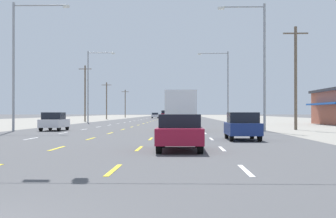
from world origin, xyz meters
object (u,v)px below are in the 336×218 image
object	(u,v)px
hatchback_far_right_near	(242,126)
streetlight_left_row_1	(91,82)
streetlight_right_row_0	(260,58)
sedan_inner_left_distant_a	(155,115)
suv_center_turn_farthest	(166,115)
streetlight_left_row_0	(19,56)
suv_inner_right_farther	(181,115)
sedan_inner_right_nearest	(180,132)
box_truck_inner_right_mid	(181,109)
streetlight_right_row_1	(225,82)
hatchback_far_left_midfar	(54,121)
sedan_inner_right_far	(181,117)

from	to	relation	value
hatchback_far_right_near	streetlight_left_row_1	bearing A→B (deg)	111.49
streetlight_right_row_0	sedan_inner_left_distant_a	bearing A→B (deg)	98.65
suv_center_turn_farthest	streetlight_left_row_0	distance (m)	69.75
suv_inner_right_farther	streetlight_left_row_0	distance (m)	62.39
streetlight_right_row_0	sedan_inner_right_nearest	bearing A→B (deg)	-108.32
hatchback_far_right_near	suv_inner_right_farther	size ratio (longest dim) A/B	0.80
suv_inner_right_farther	hatchback_far_right_near	bearing A→B (deg)	-87.15
suv_inner_right_farther	sedan_inner_left_distant_a	xyz separation A→B (m)	(-6.96, 27.56, -0.27)
box_truck_inner_right_mid	streetlight_left_row_0	size ratio (longest dim) A/B	0.69
box_truck_inner_right_mid	streetlight_right_row_1	world-z (taller)	streetlight_right_row_1
hatchback_far_left_midfar	streetlight_left_row_1	bearing A→B (deg)	95.09
suv_center_turn_farthest	sedan_inner_left_distant_a	xyz separation A→B (m)	(-3.49, 19.46, -0.27)
box_truck_inner_right_mid	streetlight_right_row_0	bearing A→B (deg)	-4.55
sedan_inner_right_nearest	streetlight_left_row_0	distance (m)	23.78
hatchback_far_left_midfar	streetlight_left_row_1	size ratio (longest dim) A/B	0.37
suv_inner_right_farther	suv_center_turn_farthest	world-z (taller)	same
suv_center_turn_farthest	streetlight_right_row_0	bearing A→B (deg)	-81.78
streetlight_left_row_0	suv_inner_right_farther	bearing A→B (deg)	77.95
sedan_inner_right_nearest	hatchback_far_left_midfar	size ratio (longest dim) A/B	1.15
box_truck_inner_right_mid	sedan_inner_right_far	world-z (taller)	box_truck_inner_right_mid
suv_center_turn_farthest	streetlight_right_row_1	bearing A→B (deg)	-75.53
sedan_inner_left_distant_a	streetlight_left_row_1	size ratio (longest dim) A/B	0.43
sedan_inner_right_nearest	streetlight_left_row_1	size ratio (longest dim) A/B	0.43
suv_center_turn_farthest	hatchback_far_left_midfar	bearing A→B (deg)	-95.91
hatchback_far_left_midfar	streetlight_left_row_1	xyz separation A→B (m)	(-2.61, 29.34, 5.22)
hatchback_far_right_near	sedan_inner_left_distant_a	world-z (taller)	hatchback_far_right_near
suv_center_turn_farthest	streetlight_left_row_0	size ratio (longest dim) A/B	0.47
sedan_inner_right_nearest	box_truck_inner_right_mid	xyz separation A→B (m)	(-0.02, 19.58, 1.08)
sedan_inner_left_distant_a	streetlight_right_row_1	size ratio (longest dim) A/B	0.44
box_truck_inner_right_mid	suv_inner_right_farther	xyz separation A→B (m)	(-0.16, 60.31, -0.81)
box_truck_inner_right_mid	suv_center_turn_farthest	xyz separation A→B (m)	(-3.62, 68.41, -0.81)
box_truck_inner_right_mid	streetlight_right_row_1	distance (m)	31.09
hatchback_far_right_near	streetlight_left_row_0	size ratio (longest dim) A/B	0.37
suv_inner_right_farther	sedan_inner_left_distant_a	size ratio (longest dim) A/B	1.09
box_truck_inner_right_mid	streetlight_left_row_1	bearing A→B (deg)	113.69
streetlight_right_row_1	streetlight_left_row_1	bearing A→B (deg)	180.00
sedan_inner_right_far	streetlight_left_row_1	xyz separation A→B (m)	(-13.09, -9.14, 5.25)
sedan_inner_right_far	streetlight_left_row_1	distance (m)	16.80
sedan_inner_right_far	streetlight_left_row_0	size ratio (longest dim) A/B	0.43
sedan_inner_right_far	sedan_inner_left_distant_a	distance (m)	49.05
sedan_inner_right_nearest	sedan_inner_left_distant_a	size ratio (longest dim) A/B	1.00
hatchback_far_right_near	suv_center_turn_farthest	world-z (taller)	suv_center_turn_farthest
sedan_inner_right_far	box_truck_inner_right_mid	bearing A→B (deg)	-89.78
sedan_inner_right_far	suv_inner_right_farther	world-z (taller)	suv_inner_right_farther
sedan_inner_right_far	suv_inner_right_farther	xyz separation A→B (m)	(-0.01, 21.00, 0.27)
streetlight_left_row_0	sedan_inner_left_distant_a	bearing A→B (deg)	86.10
streetlight_right_row_0	streetlight_left_row_1	bearing A→B (deg)	122.54
hatchback_far_right_near	streetlight_right_row_1	size ratio (longest dim) A/B	0.38
sedan_inner_right_nearest	suv_inner_right_farther	distance (m)	79.89
hatchback_far_left_midfar	streetlight_right_row_0	world-z (taller)	streetlight_right_row_0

